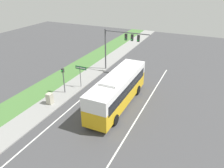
% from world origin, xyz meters
% --- Properties ---
extents(ground_plane, '(80.00, 80.00, 0.00)m').
position_xyz_m(ground_plane, '(0.00, 0.00, 0.00)').
color(ground_plane, '#424244').
extents(sidewalk, '(2.80, 80.00, 0.12)m').
position_xyz_m(sidewalk, '(-6.20, 0.00, 0.06)').
color(sidewalk, gray).
rests_on(sidewalk, ground_plane).
extents(grass_verge, '(3.60, 80.00, 0.10)m').
position_xyz_m(grass_verge, '(-9.40, 0.00, 0.05)').
color(grass_verge, '#477538').
rests_on(grass_verge, ground_plane).
extents(lane_divider_near, '(0.14, 30.00, 0.01)m').
position_xyz_m(lane_divider_near, '(-3.60, 0.00, 0.00)').
color(lane_divider_near, silver).
rests_on(lane_divider_near, ground_plane).
extents(lane_divider_far, '(0.14, 30.00, 0.01)m').
position_xyz_m(lane_divider_far, '(3.60, 0.00, 0.00)').
color(lane_divider_far, silver).
rests_on(lane_divider_far, ground_plane).
extents(bus, '(2.70, 10.93, 3.74)m').
position_xyz_m(bus, '(0.80, 2.49, 2.05)').
color(bus, gold).
rests_on(bus, ground_plane).
extents(signal_gantry, '(6.68, 0.41, 6.23)m').
position_xyz_m(signal_gantry, '(-2.71, 11.39, 4.60)').
color(signal_gantry, '#4C4C51').
rests_on(signal_gantry, ground_plane).
extents(pedestrian_signal, '(0.28, 0.34, 3.23)m').
position_xyz_m(pedestrian_signal, '(-6.18, 2.35, 2.19)').
color(pedestrian_signal, '#4C4C51').
rests_on(pedestrian_signal, ground_plane).
extents(street_sign, '(1.54, 0.08, 2.99)m').
position_xyz_m(street_sign, '(-5.14, 4.52, 2.13)').
color(street_sign, '#4C4C51').
rests_on(street_sign, ground_plane).
extents(utility_cabinet, '(0.62, 0.61, 1.24)m').
position_xyz_m(utility_cabinet, '(-6.12, -0.51, 0.74)').
color(utility_cabinet, '#B7B29E').
rests_on(utility_cabinet, sidewalk).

